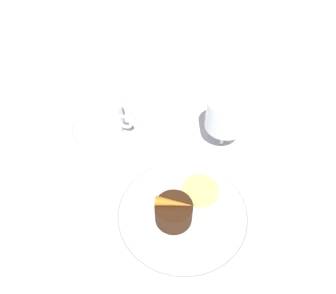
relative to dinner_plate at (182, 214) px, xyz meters
The scene contains 10 objects.
ground_plane 0.03m from the dinner_plate, 111.04° to the left, with size 3.00×3.00×0.00m, color white.
dinner_plate is the anchor object (origin of this frame).
saucer 0.26m from the dinner_plate, 147.88° to the left, with size 0.15×0.15×0.01m.
coffee_cup 0.26m from the dinner_plate, 148.24° to the left, with size 0.11×0.08×0.07m.
spoon 0.22m from the dinner_plate, 142.48° to the left, with size 0.05×0.11×0.00m.
wine_glass 0.20m from the dinner_plate, 83.35° to the left, with size 0.08×0.08×0.12m.
fork 0.16m from the dinner_plate, behind, with size 0.04×0.18×0.01m.
dessert_cake 0.03m from the dinner_plate, 132.59° to the right, with size 0.06×0.06×0.04m.
carrot_garnish 0.06m from the dinner_plate, 132.59° to the right, with size 0.06×0.03×0.02m.
pineapple_slice 0.05m from the dinner_plate, 72.16° to the left, with size 0.07×0.07×0.01m.
Camera 1 is at (0.09, -0.30, 0.51)m, focal length 35.00 mm.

